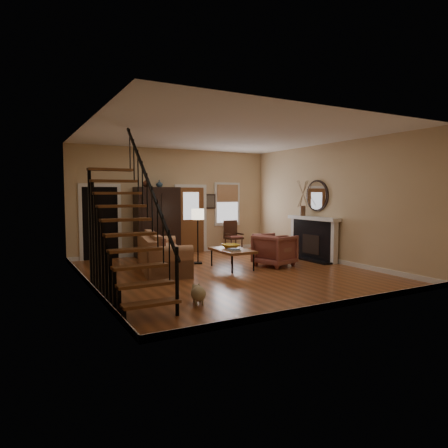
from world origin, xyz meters
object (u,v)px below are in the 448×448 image
armchair_left (275,250)px  armoire (157,222)px  side_chair (234,236)px  coffee_table (232,259)px  sofa (163,254)px  armchair_right (270,246)px  floor_lamp (198,236)px

armchair_left → armoire: bearing=19.4°
side_chair → coffee_table: bearing=-120.8°
sofa → armoire: bearing=84.8°
sofa → armchair_right: size_ratio=2.88×
coffee_table → floor_lamp: floor_lamp is taller
armoire → armchair_left: armoire is taller
side_chair → armchair_right: bearing=-81.1°
armoire → sofa: armoire is taller
armchair_right → side_chair: (-0.27, 1.70, 0.14)m
sofa → armchair_left: bearing=-4.3°
sofa → armchair_left: 2.93m
armoire → coffee_table: (1.04, -2.73, -0.80)m
armchair_right → floor_lamp: bearing=88.9°
coffee_table → side_chair: 2.95m
armchair_right → side_chair: side_chair is taller
sofa → floor_lamp: 1.35m
coffee_table → floor_lamp: bearing=114.4°
armchair_left → side_chair: (0.34, 2.78, 0.09)m
coffee_table → armchair_right: armchair_right is taller
armoire → floor_lamp: size_ratio=1.40×
armoire → side_chair: armoire is taller
armchair_left → floor_lamp: floor_lamp is taller
armoire → coffee_table: size_ratio=1.62×
coffee_table → floor_lamp: 1.25m
armoire → side_chair: 2.61m
armoire → armchair_left: bearing=-53.4°
armchair_right → coffee_table: bearing=119.4°
sofa → side_chair: bearing=43.0°
armchair_right → side_chair: size_ratio=0.79×
sofa → side_chair: 3.77m
armchair_left → armchair_right: 1.24m
floor_lamp → side_chair: (1.98, 1.48, -0.24)m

